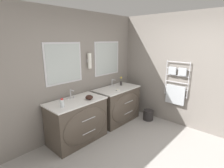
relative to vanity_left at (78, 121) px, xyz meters
The scene contains 11 objects.
wall_back 0.99m from the vanity_left, 60.46° to the left, with size 5.32×0.17×2.60m.
wall_right 2.41m from the vanity_left, 20.83° to the right, with size 0.13×4.21×2.60m.
vanity_left is the anchor object (origin of this frame).
vanity_right 1.23m from the vanity_left, ahead, with size 1.15×0.69×0.86m.
faucet_left 0.55m from the vanity_left, 90.00° to the left, with size 0.17×0.12×0.20m.
faucet_right 1.35m from the vanity_left, ahead, with size 0.17×0.12×0.20m.
toiletry_bottle 0.62m from the vanity_left, behind, with size 0.07×0.07×0.16m.
amenity_bowl 0.53m from the vanity_left, 25.19° to the right, with size 0.15×0.15×0.09m.
flower_vase 1.58m from the vanity_left, ahead, with size 0.06×0.06×0.23m.
soap_dish 1.15m from the vanity_left, ahead, with size 0.09×0.06×0.04m.
waste_bin 1.89m from the vanity_left, 16.94° to the right, with size 0.26×0.26×0.26m.
Camera 1 is at (-2.12, -0.88, 2.02)m, focal length 28.00 mm.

